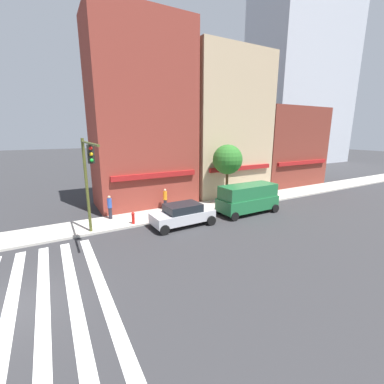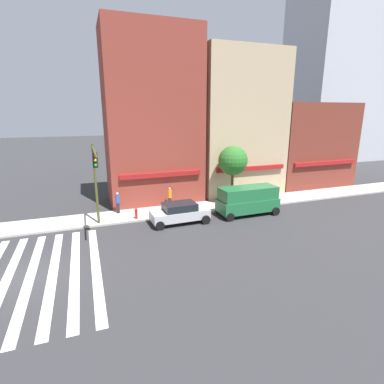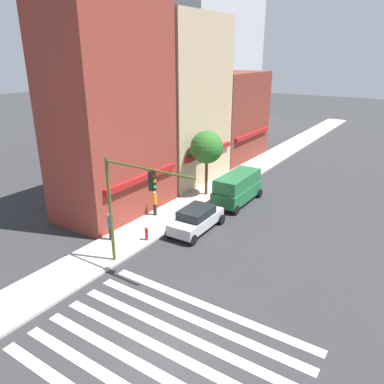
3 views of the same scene
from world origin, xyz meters
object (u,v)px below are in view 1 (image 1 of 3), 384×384
Objects in this scene: fire_hydrant at (133,217)px; street_tree at (228,160)px; van_green at (248,198)px; pedestrian_orange_vest at (165,199)px; pedestrian_blue_shirt at (110,207)px; traffic_signal at (88,172)px; sedan_silver at (183,214)px.

street_tree is (8.90, 1.10, 3.45)m from fire_hydrant.
fire_hydrant is at bearing 168.23° from van_green.
fire_hydrant is at bearing -167.09° from pedestrian_orange_vest.
street_tree is (10.06, -0.76, 2.99)m from pedestrian_blue_shirt.
pedestrian_orange_vest is at bearing 171.28° from street_tree.
traffic_signal reaches higher than van_green.
pedestrian_blue_shirt is at bearing 138.03° from sedan_silver.
street_tree reaches higher than van_green.
van_green is 10.70m from pedestrian_blue_shirt.
pedestrian_blue_shirt is at bearing 163.42° from pedestrian_orange_vest.
traffic_signal is at bearing 177.12° from van_green.
pedestrian_blue_shirt is (1.65, 3.17, -3.15)m from traffic_signal.
sedan_silver is 5.90m from van_green.
street_tree is (5.86, 2.80, 3.23)m from sedan_silver.
van_green is at bearing -89.54° from street_tree.
pedestrian_blue_shirt is 2.10× the size of fire_hydrant.
fire_hydrant is at bearing 24.93° from traffic_signal.
pedestrian_orange_vest is at bearing 28.14° from traffic_signal.
pedestrian_blue_shirt is 2.25m from fire_hydrant.
traffic_signal reaches higher than sedan_silver.
van_green is (11.74, -0.39, -2.93)m from traffic_signal.
traffic_signal reaches higher than fire_hydrant.
traffic_signal is 4.76m from fire_hydrant.
van_green is 9.10m from fire_hydrant.
sedan_silver is at bearing -3.80° from traffic_signal.
van_green is 2.84× the size of pedestrian_orange_vest.
van_green is 3.95m from street_tree.
fire_hydrant is (-8.92, 1.70, -0.67)m from van_green.
pedestrian_blue_shirt and pedestrian_orange_vest have the same top height.
sedan_silver is 3.49m from fire_hydrant.
traffic_signal is at bearing 174.48° from sedan_silver.
sedan_silver is (5.86, -0.39, -3.38)m from traffic_signal.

